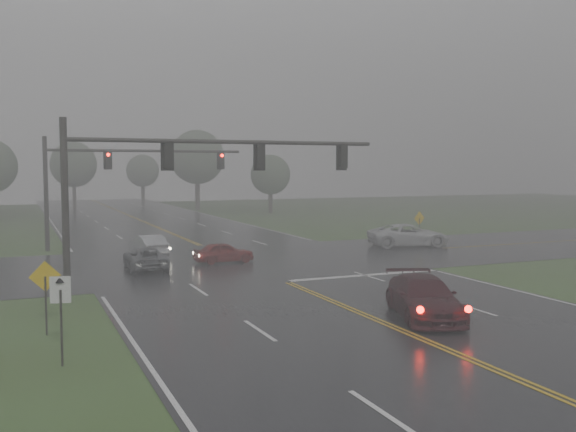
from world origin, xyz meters
name	(u,v)px	position (x,y,z in m)	size (l,w,h in m)	color
ground	(481,365)	(0.00, 0.00, 0.00)	(180.00, 180.00, 0.00)	#374F22
main_road	(247,266)	(0.00, 20.00, 0.00)	(18.00, 160.00, 0.02)	black
cross_street	(236,261)	(0.00, 22.00, 0.00)	(120.00, 14.00, 0.02)	black
stop_bar	(365,276)	(4.50, 14.40, 0.00)	(8.50, 0.50, 0.01)	silver
sedan_maroon	(424,318)	(1.82, 5.38, 0.00)	(2.11, 5.20, 1.51)	black
sedan_red	(224,263)	(-0.90, 21.59, 0.00)	(1.42, 3.53, 1.20)	maroon
sedan_silver	(149,257)	(-4.47, 26.00, 0.00)	(1.45, 4.17, 1.37)	#AFB2B7
car_grey	(146,269)	(-5.61, 20.95, 0.00)	(2.02, 4.37, 1.21)	#4C4E53
pickup_white	(409,247)	(13.47, 23.83, 0.00)	(2.65, 5.74, 1.59)	silver
signal_gantry_near	(173,172)	(-5.66, 13.74, 5.42)	(14.60, 0.34, 7.68)	black
signal_gantry_far	(111,170)	(-5.96, 31.37, 5.39)	(13.72, 0.39, 7.67)	black
sign_diamond_west	(45,285)	(-11.25, 8.34, 1.69)	(1.04, 0.18, 2.51)	black
sign_arrow_white	(61,304)	(-11.00, 4.58, 1.79)	(0.57, 0.16, 2.57)	black
sign_diamond_east	(419,222)	(14.86, 24.58, 1.64)	(1.00, 0.22, 2.44)	black
tree_ne_a	(197,157)	(10.16, 68.53, 6.92)	(7.17, 7.17, 10.53)	#2D241D
tree_n_mid	(74,165)	(-4.73, 76.93, 5.95)	(6.16, 6.16, 9.05)	#2D241D
tree_e_near	(270,175)	(16.60, 58.47, 4.70)	(4.87, 4.87, 7.15)	#2D241D
tree_n_far	(143,171)	(6.80, 89.46, 5.02)	(5.20, 5.20, 7.64)	#2D241D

